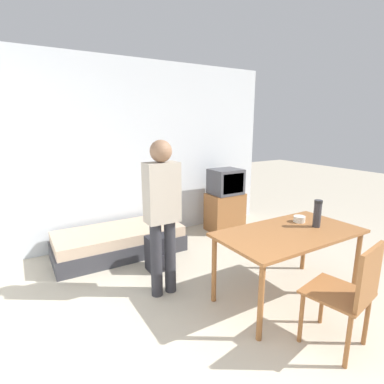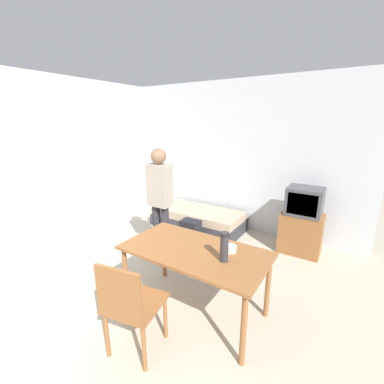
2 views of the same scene
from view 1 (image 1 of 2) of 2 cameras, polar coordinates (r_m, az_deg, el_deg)
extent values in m
cube|color=silver|center=(4.61, -12.92, 7.27)|extent=(5.03, 0.06, 2.70)
cube|color=#333338|center=(4.36, -13.61, -9.96)|extent=(1.74, 0.78, 0.22)
cube|color=tan|center=(4.29, -13.74, -7.73)|extent=(1.69, 0.76, 0.14)
cube|color=brown|center=(5.12, 6.27, -3.75)|extent=(0.60, 0.41, 0.63)
cube|color=#424247|center=(4.99, 6.42, 2.00)|extent=(0.50, 0.43, 0.41)
cube|color=black|center=(4.83, 7.90, 1.60)|extent=(0.41, 0.01, 0.32)
cube|color=brown|center=(3.17, 18.07, -7.41)|extent=(1.47, 0.79, 0.03)
cylinder|color=brown|center=(2.67, 12.95, -19.83)|extent=(0.05, 0.05, 0.70)
cylinder|color=brown|center=(3.65, 28.88, -11.85)|extent=(0.05, 0.05, 0.70)
cylinder|color=brown|center=(3.11, 4.22, -14.47)|extent=(0.05, 0.05, 0.70)
cylinder|color=brown|center=(3.99, 20.59, -8.97)|extent=(0.05, 0.05, 0.70)
cube|color=brown|center=(2.78, 25.87, -16.90)|extent=(0.52, 0.52, 0.02)
cube|color=brown|center=(2.62, 30.71, -13.61)|extent=(0.41, 0.11, 0.45)
cylinder|color=brown|center=(3.10, 23.53, -18.39)|extent=(0.04, 0.04, 0.45)
cylinder|color=brown|center=(2.81, 20.08, -21.54)|extent=(0.04, 0.04, 0.45)
cylinder|color=brown|center=(3.00, 30.31, -20.29)|extent=(0.04, 0.04, 0.45)
cylinder|color=brown|center=(2.70, 27.57, -23.91)|extent=(0.04, 0.04, 0.45)
cylinder|color=#28282D|center=(3.20, -6.81, -12.68)|extent=(0.12, 0.12, 0.81)
cylinder|color=#28282D|center=(3.26, -4.19, -12.11)|extent=(0.12, 0.12, 0.81)
cube|color=#9E9384|center=(3.00, -5.77, -0.11)|extent=(0.34, 0.20, 0.60)
sphere|color=#846047|center=(2.93, -5.96, 7.76)|extent=(0.22, 0.22, 0.22)
cylinder|color=#2D2D33|center=(3.35, 22.77, -3.81)|extent=(0.08, 0.08, 0.29)
cylinder|color=black|center=(3.32, 22.96, -1.70)|extent=(0.08, 0.08, 0.03)
cylinder|color=beige|center=(3.48, 19.76, -4.86)|extent=(0.12, 0.12, 0.07)
cube|color=black|center=(3.81, -6.24, -11.38)|extent=(0.31, 0.22, 0.43)
cube|color=black|center=(3.74, -5.41, -12.98)|extent=(0.21, 0.03, 0.15)
camera|label=2|loc=(3.54, 61.71, 9.60)|focal=24.00mm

